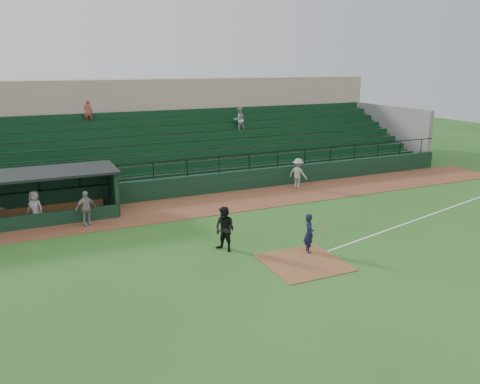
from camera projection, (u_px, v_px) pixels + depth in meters
name	position (u px, v px, depth m)	size (l,w,h in m)	color
ground	(291.00, 254.00, 19.53)	(90.00, 90.00, 0.00)	#27591D
warning_track	(218.00, 203.00, 26.54)	(40.00, 4.00, 0.03)	brown
home_plate_dirt	(304.00, 262.00, 18.64)	(3.00, 3.00, 0.03)	brown
foul_line	(417.00, 220.00, 23.79)	(18.00, 0.09, 0.01)	white
stadium_structure	(172.00, 141.00, 33.37)	(38.00, 13.08, 6.40)	black
dugout	(24.00, 193.00, 23.65)	(8.90, 3.20, 2.42)	black
batter_at_plate	(309.00, 233.00, 19.48)	(1.07, 0.71, 1.67)	black
umpire	(225.00, 229.00, 19.61)	(0.92, 0.72, 1.90)	black
runner	(298.00, 173.00, 29.49)	(1.21, 0.69, 1.87)	gray
dugout_player_a	(86.00, 208.00, 22.67)	(1.00, 0.42, 1.70)	gray
dugout_player_b	(35.00, 208.00, 22.77)	(0.82, 0.54, 1.68)	#9F9B95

